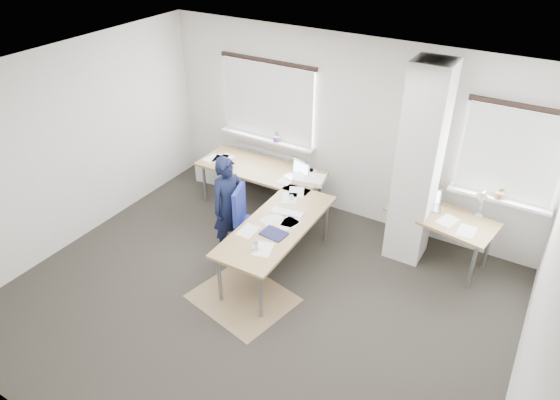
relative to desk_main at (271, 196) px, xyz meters
The scene contains 8 objects.
ground 1.59m from the desk_main, 67.09° to the right, with size 6.00×6.00×0.00m, color #2B2722.
room_shell 1.55m from the desk_main, 49.42° to the right, with size 6.04×5.04×2.82m.
floor_mat 1.57m from the desk_main, 73.38° to the right, with size 1.19×1.00×0.01m, color olive.
white_crate 2.09m from the desk_main, 152.46° to the left, with size 0.52×0.36×0.31m, color white.
desk_main is the anchor object (origin of this frame).
desk_side 2.38m from the desk_main, 17.10° to the left, with size 1.50×0.93×1.22m.
task_chair 0.66m from the desk_main, 85.35° to the right, with size 0.61×0.59×1.08m.
person 0.66m from the desk_main, 118.95° to the right, with size 0.54×0.35×1.47m, color black.
Camera 1 is at (2.67, -3.86, 4.44)m, focal length 32.00 mm.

